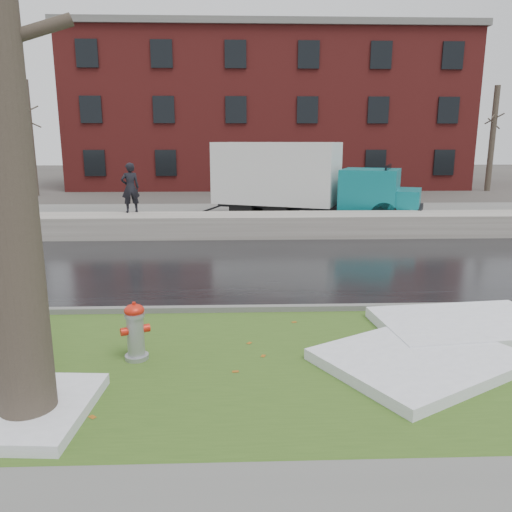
{
  "coord_description": "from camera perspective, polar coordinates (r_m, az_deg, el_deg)",
  "views": [
    {
      "loc": [
        -0.09,
        -7.83,
        3.14
      ],
      "look_at": [
        0.23,
        1.41,
        1.0
      ],
      "focal_mm": 35.0,
      "sensor_mm": 36.0,
      "label": 1
    }
  ],
  "objects": [
    {
      "name": "ground",
      "position": [
        8.43,
        -1.27,
        -8.82
      ],
      "size": [
        120.0,
        120.0,
        0.0
      ],
      "primitive_type": "plane",
      "color": "#47423D",
      "rests_on": "ground"
    },
    {
      "name": "verge",
      "position": [
        7.28,
        -1.13,
        -12.33
      ],
      "size": [
        60.0,
        4.5,
        0.04
      ],
      "primitive_type": "cube",
      "color": "#33511B",
      "rests_on": "ground"
    },
    {
      "name": "road",
      "position": [
        12.72,
        -1.55,
        -1.2
      ],
      "size": [
        60.0,
        7.0,
        0.03
      ],
      "primitive_type": "cube",
      "color": "black",
      "rests_on": "ground"
    },
    {
      "name": "parking_lot",
      "position": [
        21.06,
        -1.75,
        4.48
      ],
      "size": [
        60.0,
        9.0,
        0.03
      ],
      "primitive_type": "cube",
      "color": "slate",
      "rests_on": "ground"
    },
    {
      "name": "curb",
      "position": [
        9.34,
        -1.35,
        -6.14
      ],
      "size": [
        60.0,
        0.15,
        0.14
      ],
      "primitive_type": "cube",
      "color": "slate",
      "rests_on": "ground"
    },
    {
      "name": "snowbank",
      "position": [
        16.76,
        -1.68,
        3.52
      ],
      "size": [
        60.0,
        1.6,
        0.75
      ],
      "primitive_type": "cube",
      "color": "#A9A39A",
      "rests_on": "ground"
    },
    {
      "name": "brick_building",
      "position": [
        37.93,
        1.19,
        15.83
      ],
      "size": [
        26.0,
        12.0,
        10.0
      ],
      "primitive_type": "cube",
      "color": "maroon",
      "rests_on": "ground"
    },
    {
      "name": "bg_tree_left",
      "position": [
        32.12,
        -24.37,
        12.24
      ],
      "size": [
        1.4,
        1.62,
        6.5
      ],
      "color": "brown",
      "rests_on": "ground"
    },
    {
      "name": "bg_tree_center",
      "position": [
        34.34,
        -12.25,
        13.05
      ],
      "size": [
        1.4,
        1.62,
        6.5
      ],
      "color": "brown",
      "rests_on": "ground"
    },
    {
      "name": "bg_tree_right",
      "position": [
        35.66,
        25.4,
        12.11
      ],
      "size": [
        1.4,
        1.62,
        6.5
      ],
      "color": "brown",
      "rests_on": "ground"
    },
    {
      "name": "fire_hydrant",
      "position": [
        7.45,
        -13.65,
        -8.08
      ],
      "size": [
        0.43,
        0.41,
        0.87
      ],
      "rotation": [
        0.0,
        0.0,
        0.43
      ],
      "color": "#9A9DA1",
      "rests_on": "verge"
    },
    {
      "name": "box_truck",
      "position": [
        20.06,
        5.09,
        8.68
      ],
      "size": [
        9.17,
        4.93,
        3.1
      ],
      "rotation": [
        0.0,
        0.0,
        -0.38
      ],
      "color": "black",
      "rests_on": "ground"
    },
    {
      "name": "worker",
      "position": [
        17.58,
        -14.17,
        7.58
      ],
      "size": [
        0.72,
        0.6,
        1.68
      ],
      "primitive_type": "imported",
      "rotation": [
        0.0,
        0.0,
        3.53
      ],
      "color": "black",
      "rests_on": "snowbank"
    },
    {
      "name": "snow_patch_near",
      "position": [
        7.6,
        18.22,
        -11.05
      ],
      "size": [
        3.25,
        3.03,
        0.16
      ],
      "primitive_type": "cube",
      "rotation": [
        0.0,
        0.0,
        0.52
      ],
      "color": "white",
      "rests_on": "verge"
    },
    {
      "name": "snow_patch_side",
      "position": [
        9.11,
        22.77,
        -7.31
      ],
      "size": [
        2.98,
        2.09,
        0.18
      ],
      "primitive_type": "cube",
      "rotation": [
        0.0,
        0.0,
        0.11
      ],
      "color": "white",
      "rests_on": "verge"
    }
  ]
}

